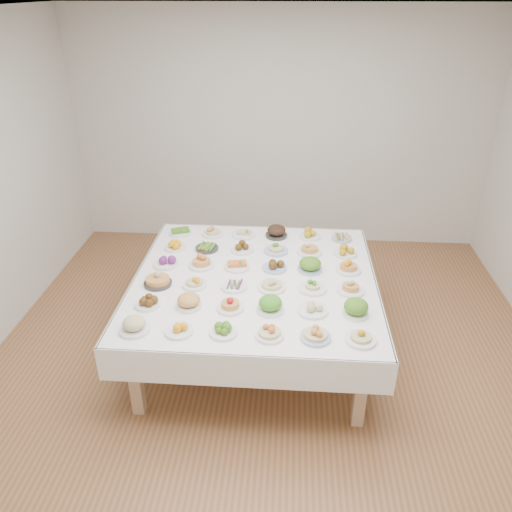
# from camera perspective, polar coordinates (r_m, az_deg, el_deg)

# --- Properties ---
(room_envelope) EXTENTS (5.02, 5.02, 2.81)m
(room_envelope) POSITION_cam_1_polar(r_m,az_deg,el_deg) (3.63, 1.62, 10.65)
(room_envelope) COLOR #8D5D3A
(room_envelope) RESTS_ON ground
(display_table) EXTENTS (2.07, 2.07, 0.75)m
(display_table) POSITION_cam_1_polar(r_m,az_deg,el_deg) (4.30, -0.15, -3.29)
(display_table) COLOR white
(display_table) RESTS_ON ground
(dish_0) EXTENTS (0.22, 0.22, 0.13)m
(dish_0) POSITION_cam_1_polar(r_m,az_deg,el_deg) (3.71, -13.76, -7.53)
(dish_0) COLOR silver
(dish_0) RESTS_ON display_table
(dish_1) EXTENTS (0.21, 0.21, 0.08)m
(dish_1) POSITION_cam_1_polar(r_m,az_deg,el_deg) (3.65, -8.80, -8.19)
(dish_1) COLOR silver
(dish_1) RESTS_ON display_table
(dish_2) EXTENTS (0.20, 0.20, 0.09)m
(dish_2) POSITION_cam_1_polar(r_m,az_deg,el_deg) (3.60, -3.75, -8.38)
(dish_2) COLOR silver
(dish_2) RESTS_ON display_table
(dish_3) EXTENTS (0.20, 0.20, 0.11)m
(dish_3) POSITION_cam_1_polar(r_m,az_deg,el_deg) (3.56, 1.55, -8.49)
(dish_3) COLOR silver
(dish_3) RESTS_ON display_table
(dish_4) EXTENTS (0.24, 0.24, 0.13)m
(dish_4) POSITION_cam_1_polar(r_m,az_deg,el_deg) (3.56, 6.85, -8.53)
(dish_4) COLOR #4C66B2
(dish_4) RESTS_ON display_table
(dish_5) EXTENTS (0.21, 0.21, 0.12)m
(dish_5) POSITION_cam_1_polar(r_m,az_deg,el_deg) (3.59, 11.92, -8.83)
(dish_5) COLOR silver
(dish_5) RESTS_ON display_table
(dish_6) EXTENTS (0.20, 0.20, 0.09)m
(dish_6) POSITION_cam_1_polar(r_m,az_deg,el_deg) (3.97, -12.30, -5.06)
(dish_6) COLOR silver
(dish_6) RESTS_ON display_table
(dish_7) EXTENTS (0.20, 0.20, 0.12)m
(dish_7) POSITION_cam_1_polar(r_m,az_deg,el_deg) (3.89, -7.70, -5.04)
(dish_7) COLOR silver
(dish_7) RESTS_ON display_table
(dish_8) EXTENTS (0.21, 0.21, 0.11)m
(dish_8) POSITION_cam_1_polar(r_m,az_deg,el_deg) (3.84, -2.96, -5.52)
(dish_8) COLOR silver
(dish_8) RESTS_ON display_table
(dish_9) EXTENTS (0.23, 0.23, 0.14)m
(dish_9) POSITION_cam_1_polar(r_m,az_deg,el_deg) (3.81, 1.65, -5.43)
(dish_9) COLOR silver
(dish_9) RESTS_ON display_table
(dish_10) EXTENTS (0.23, 0.23, 0.10)m
(dish_10) POSITION_cam_1_polar(r_m,az_deg,el_deg) (3.84, 6.51, -5.84)
(dish_10) COLOR silver
(dish_10) RESTS_ON display_table
(dish_11) EXTENTS (0.20, 0.20, 0.12)m
(dish_11) POSITION_cam_1_polar(r_m,az_deg,el_deg) (3.85, 11.34, -5.92)
(dish_11) COLOR silver
(dish_11) RESTS_ON display_table
(dish_12) EXTENTS (0.23, 0.23, 0.15)m
(dish_12) POSITION_cam_1_polar(r_m,az_deg,el_deg) (4.21, -11.22, -2.39)
(dish_12) COLOR #2E2C29
(dish_12) RESTS_ON display_table
(dish_13) EXTENTS (0.20, 0.20, 0.10)m
(dish_13) POSITION_cam_1_polar(r_m,az_deg,el_deg) (4.15, -7.04, -2.93)
(dish_13) COLOR silver
(dish_13) RESTS_ON display_table
(dish_14) EXTENTS (0.22, 0.22, 0.05)m
(dish_14) POSITION_cam_1_polar(r_m,az_deg,el_deg) (4.12, -2.49, -3.42)
(dish_14) COLOR silver
(dish_14) RESTS_ON display_table
(dish_15) EXTENTS (0.23, 0.23, 0.13)m
(dish_15) POSITION_cam_1_polar(r_m,az_deg,el_deg) (4.08, 1.81, -2.99)
(dish_15) COLOR silver
(dish_15) RESTS_ON display_table
(dish_16) EXTENTS (0.23, 0.23, 0.11)m
(dish_16) POSITION_cam_1_polar(r_m,az_deg,el_deg) (4.10, 6.50, -3.31)
(dish_16) COLOR silver
(dish_16) RESTS_ON display_table
(dish_17) EXTENTS (0.22, 0.22, 0.11)m
(dish_17) POSITION_cam_1_polar(r_m,az_deg,el_deg) (4.12, 10.77, -3.46)
(dish_17) COLOR silver
(dish_17) RESTS_ON display_table
(dish_18) EXTENTS (0.23, 0.23, 0.10)m
(dish_18) POSITION_cam_1_polar(r_m,az_deg,el_deg) (4.50, -10.27, -0.52)
(dish_18) COLOR silver
(dish_18) RESTS_ON display_table
(dish_19) EXTENTS (0.23, 0.22, 0.14)m
(dish_19) POSITION_cam_1_polar(r_m,az_deg,el_deg) (4.42, -6.26, -0.41)
(dish_19) COLOR silver
(dish_19) RESTS_ON display_table
(dish_20) EXTENTS (0.22, 0.22, 0.10)m
(dish_20) POSITION_cam_1_polar(r_m,az_deg,el_deg) (4.39, -2.17, -0.91)
(dish_20) COLOR silver
(dish_20) RESTS_ON display_table
(dish_21) EXTENTS (0.21, 0.21, 0.10)m
(dish_21) POSITION_cam_1_polar(r_m,az_deg,el_deg) (4.37, 2.13, -0.97)
(dish_21) COLOR #4C66B2
(dish_21) RESTS_ON display_table
(dish_22) EXTENTS (0.23, 0.23, 0.13)m
(dish_22) POSITION_cam_1_polar(r_m,az_deg,el_deg) (4.36, 6.21, -0.94)
(dish_22) COLOR #4C66B2
(dish_22) RESTS_ON display_table
(dish_23) EXTENTS (0.21, 0.21, 0.12)m
(dish_23) POSITION_cam_1_polar(r_m,az_deg,el_deg) (4.40, 10.53, -1.08)
(dish_23) COLOR silver
(dish_23) RESTS_ON display_table
(dish_24) EXTENTS (0.20, 0.20, 0.09)m
(dish_24) POSITION_cam_1_polar(r_m,az_deg,el_deg) (4.77, -9.24, 1.26)
(dish_24) COLOR silver
(dish_24) RESTS_ON display_table
(dish_25) EXTENTS (0.21, 0.21, 0.05)m
(dish_25) POSITION_cam_1_polar(r_m,az_deg,el_deg) (4.72, -5.63, 1.00)
(dish_25) COLOR #2E2C29
(dish_25) RESTS_ON display_table
(dish_26) EXTENTS (0.21, 0.21, 0.10)m
(dish_26) POSITION_cam_1_polar(r_m,az_deg,el_deg) (4.67, -1.59, 1.08)
(dish_26) COLOR silver
(dish_26) RESTS_ON display_table
(dish_27) EXTENTS (0.22, 0.22, 0.11)m
(dish_27) POSITION_cam_1_polar(r_m,az_deg,el_deg) (4.65, 2.30, 1.02)
(dish_27) COLOR #4C66B2
(dish_27) RESTS_ON display_table
(dish_28) EXTENTS (0.23, 0.23, 0.12)m
(dish_28) POSITION_cam_1_polar(r_m,az_deg,el_deg) (4.65, 6.14, 0.88)
(dish_28) COLOR silver
(dish_28) RESTS_ON display_table
(dish_29) EXTENTS (0.21, 0.21, 0.10)m
(dish_29) POSITION_cam_1_polar(r_m,az_deg,el_deg) (4.67, 10.15, 0.64)
(dish_29) COLOR silver
(dish_29) RESTS_ON display_table
(dish_30) EXTENTS (0.22, 0.22, 0.10)m
(dish_30) POSITION_cam_1_polar(r_m,az_deg,el_deg) (5.06, -8.63, 2.95)
(dish_30) COLOR silver
(dish_30) RESTS_ON display_table
(dish_31) EXTENTS (0.21, 0.21, 0.12)m
(dish_31) POSITION_cam_1_polar(r_m,az_deg,el_deg) (4.98, -4.98, 2.97)
(dish_31) COLOR silver
(dish_31) RESTS_ON display_table
(dish_32) EXTENTS (0.23, 0.23, 0.10)m
(dish_32) POSITION_cam_1_polar(r_m,az_deg,el_deg) (4.96, -1.40, 2.70)
(dish_32) COLOR silver
(dish_32) RESTS_ON display_table
(dish_33) EXTENTS (0.21, 0.21, 0.13)m
(dish_33) POSITION_cam_1_polar(r_m,az_deg,el_deg) (4.94, 2.35, 2.91)
(dish_33) COLOR #2E2C29
(dish_33) RESTS_ON display_table
(dish_34) EXTENTS (0.21, 0.21, 0.10)m
(dish_34) POSITION_cam_1_polar(r_m,az_deg,el_deg) (4.95, 6.20, 2.56)
(dish_34) COLOR silver
(dish_34) RESTS_ON display_table
(dish_35) EXTENTS (0.20, 0.20, 0.05)m
(dish_35) POSITION_cam_1_polar(r_m,az_deg,el_deg) (4.96, 9.76, 2.11)
(dish_35) COLOR #4C66B2
(dish_35) RESTS_ON display_table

